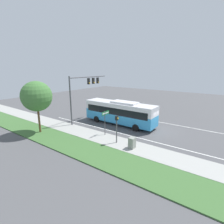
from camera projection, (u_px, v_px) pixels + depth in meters
name	position (u px, v px, depth m)	size (l,w,h in m)	color
ground_plane	(156.00, 130.00, 22.44)	(80.00, 80.00, 0.00)	#4C4C4F
sidewalk	(132.00, 147.00, 17.56)	(2.80, 80.00, 0.12)	#9E9E99
grass_verge	(114.00, 160.00, 15.05)	(3.60, 80.00, 0.10)	#3D6633
lane_divider_near	(143.00, 139.00, 19.61)	(0.14, 30.00, 0.01)	silver
lane_divider_far	(166.00, 123.00, 25.26)	(0.14, 30.00, 0.01)	silver
bus	(120.00, 112.00, 24.44)	(2.65, 10.47, 3.34)	#3393D1
signal_gantry	(84.00, 88.00, 25.08)	(7.52, 0.41, 6.73)	#4C4C51
pedestrian_signal	(117.00, 125.00, 18.00)	(0.28, 0.34, 3.02)	#4C4C51
street_sign	(105.00, 118.00, 20.22)	(1.29, 0.08, 2.98)	#4C4C51
utility_cabinet	(132.00, 143.00, 17.07)	(0.69, 0.54, 1.09)	gray
roadside_tree	(37.00, 96.00, 20.47)	(3.57, 3.57, 6.22)	brown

